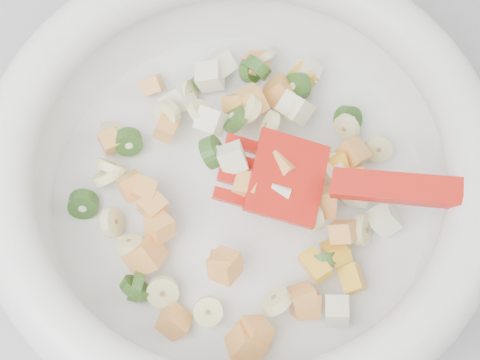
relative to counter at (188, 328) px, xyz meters
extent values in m
cube|color=gray|center=(0.00, 0.00, 0.00)|extent=(2.00, 0.60, 0.90)
cylinder|color=white|center=(0.08, 0.00, 0.46)|extent=(0.34, 0.34, 0.02)
torus|color=white|center=(0.08, 0.00, 0.54)|extent=(0.41, 0.41, 0.05)
cylinder|color=#FFFCAA|center=(0.09, 0.06, 0.51)|extent=(0.03, 0.03, 0.02)
cylinder|color=#FFFCAA|center=(-0.02, 0.07, 0.48)|extent=(0.03, 0.03, 0.02)
cylinder|color=#FFFCAA|center=(-0.03, 0.04, 0.49)|extent=(0.03, 0.03, 0.03)
cylinder|color=#FFFCAA|center=(-0.03, 0.03, 0.49)|extent=(0.03, 0.03, 0.03)
cylinder|color=#FFFCAA|center=(0.05, 0.10, 0.48)|extent=(0.02, 0.03, 0.03)
cylinder|color=#FFFCAA|center=(0.13, -0.04, 0.50)|extent=(0.02, 0.03, 0.03)
cylinder|color=#FFFCAA|center=(0.03, 0.07, 0.50)|extent=(0.03, 0.03, 0.03)
cylinder|color=#FFFCAA|center=(0.17, -0.05, 0.49)|extent=(0.03, 0.03, 0.03)
cylinder|color=#FFFCAA|center=(0.20, 0.02, 0.48)|extent=(0.03, 0.03, 0.03)
cylinder|color=#FFFCAA|center=(0.16, 0.00, 0.50)|extent=(0.03, 0.03, 0.03)
cylinder|color=#FFFCAA|center=(0.13, 0.06, 0.50)|extent=(0.02, 0.03, 0.03)
cylinder|color=#FFFCAA|center=(-0.03, -0.01, 0.49)|extent=(0.02, 0.03, 0.03)
cylinder|color=#FFFCAA|center=(0.03, -0.10, 0.48)|extent=(0.03, 0.03, 0.02)
cylinder|color=#FFFCAA|center=(0.11, 0.04, 0.51)|extent=(0.03, 0.03, 0.03)
cylinder|color=#FFFCAA|center=(-0.02, -0.04, 0.49)|extent=(0.03, 0.03, 0.03)
cylinder|color=#FFFCAA|center=(0.12, 0.13, 0.49)|extent=(0.04, 0.03, 0.03)
cylinder|color=#FFFCAA|center=(0.09, -0.10, 0.49)|extent=(0.03, 0.03, 0.03)
cylinder|color=#FFFCAA|center=(0.05, 0.07, 0.50)|extent=(0.03, 0.03, 0.03)
cylinder|color=#FFFCAA|center=(0.18, 0.04, 0.49)|extent=(0.02, 0.03, 0.03)
cylinder|color=#FFFCAA|center=(0.00, -0.08, 0.48)|extent=(0.04, 0.03, 0.03)
cube|color=#FFB350|center=(0.02, 0.06, 0.49)|extent=(0.03, 0.02, 0.02)
cube|color=#FFB350|center=(0.01, -0.10, 0.48)|extent=(0.03, 0.03, 0.03)
cube|color=#FFB350|center=(0.11, 0.00, 0.52)|extent=(0.03, 0.03, 0.03)
cube|color=#FFB350|center=(0.11, 0.12, 0.49)|extent=(0.03, 0.02, 0.03)
cube|color=#FFB350|center=(-0.03, 0.06, 0.49)|extent=(0.02, 0.02, 0.02)
cube|color=#FFB350|center=(0.05, -0.07, 0.50)|extent=(0.03, 0.04, 0.03)
cube|color=#FFB350|center=(0.13, 0.08, 0.49)|extent=(0.04, 0.03, 0.04)
cube|color=#FFB350|center=(0.00, 0.01, 0.50)|extent=(0.03, 0.03, 0.02)
cube|color=#FFB350|center=(0.06, -0.13, 0.48)|extent=(0.03, 0.03, 0.04)
cube|color=#FFB350|center=(0.14, -0.03, 0.50)|extent=(0.03, 0.03, 0.03)
cube|color=#FFB350|center=(0.08, -0.01, 0.52)|extent=(0.03, 0.03, 0.03)
cube|color=#FFB350|center=(0.05, -0.07, 0.50)|extent=(0.02, 0.03, 0.02)
cube|color=#FFB350|center=(0.10, 0.07, 0.50)|extent=(0.03, 0.03, 0.03)
cube|color=#FFB350|center=(0.00, -0.01, 0.50)|extent=(0.03, 0.03, 0.02)
cube|color=#FFB350|center=(0.09, 0.07, 0.49)|extent=(0.03, 0.04, 0.04)
cube|color=#FFB350|center=(-0.01, -0.05, 0.49)|extent=(0.04, 0.03, 0.04)
cube|color=#FFB350|center=(0.11, -0.11, 0.48)|extent=(0.03, 0.03, 0.03)
cube|color=#FFB350|center=(0.17, 0.01, 0.49)|extent=(0.04, 0.03, 0.04)
cube|color=#FFB350|center=(-0.01, 0.01, 0.50)|extent=(0.03, 0.03, 0.03)
cube|color=#FFB350|center=(0.07, -0.12, 0.49)|extent=(0.03, 0.03, 0.04)
cube|color=#FFB350|center=(0.01, 0.12, 0.48)|extent=(0.02, 0.02, 0.03)
cube|color=#FFB350|center=(0.15, -0.06, 0.50)|extent=(0.03, 0.03, 0.03)
cube|color=#FFB350|center=(0.11, -0.10, 0.48)|extent=(0.02, 0.03, 0.03)
cube|color=#FFB350|center=(0.01, -0.03, 0.50)|extent=(0.03, 0.03, 0.03)
cylinder|color=#4D9E34|center=(0.14, 0.09, 0.49)|extent=(0.03, 0.03, 0.03)
cylinder|color=#4D9E34|center=(0.06, 0.11, 0.48)|extent=(0.03, 0.03, 0.03)
cylinder|color=#4D9E34|center=(-0.06, 0.01, 0.48)|extent=(0.03, 0.03, 0.03)
cylinder|color=#4D9E34|center=(0.13, -0.07, 0.49)|extent=(0.03, 0.02, 0.03)
cylinder|color=#4D9E34|center=(0.11, 0.11, 0.49)|extent=(0.03, 0.04, 0.03)
cylinder|color=#4D9E34|center=(0.08, 0.06, 0.50)|extent=(0.03, 0.03, 0.03)
cylinder|color=#4D9E34|center=(0.06, 0.02, 0.52)|extent=(0.03, 0.03, 0.03)
cylinder|color=#4D9E34|center=(0.18, 0.05, 0.48)|extent=(0.03, 0.03, 0.03)
cylinder|color=#4D9E34|center=(-0.01, 0.06, 0.49)|extent=(0.04, 0.02, 0.04)
cylinder|color=#4D9E34|center=(-0.02, -0.07, 0.48)|extent=(0.03, 0.03, 0.03)
cylinder|color=#4D9E34|center=(0.11, 0.12, 0.48)|extent=(0.03, 0.03, 0.03)
cylinder|color=#4D9E34|center=(-0.02, -0.07, 0.48)|extent=(0.02, 0.03, 0.03)
cube|color=white|center=(0.07, 0.11, 0.49)|extent=(0.03, 0.02, 0.03)
cube|color=white|center=(0.16, 0.00, 0.50)|extent=(0.02, 0.03, 0.03)
cube|color=white|center=(0.16, 0.11, 0.48)|extent=(0.03, 0.03, 0.03)
cube|color=white|center=(0.08, 0.12, 0.49)|extent=(0.03, 0.04, 0.03)
cube|color=white|center=(0.17, -0.02, 0.50)|extent=(0.03, 0.03, 0.02)
cube|color=white|center=(0.17, -0.02, 0.49)|extent=(0.03, 0.03, 0.03)
cube|color=white|center=(0.14, 0.06, 0.50)|extent=(0.04, 0.03, 0.03)
cube|color=white|center=(0.06, 0.06, 0.51)|extent=(0.03, 0.03, 0.03)
cube|color=white|center=(0.04, 0.09, 0.48)|extent=(0.04, 0.03, 0.04)
cube|color=white|center=(0.14, -0.12, 0.48)|extent=(0.02, 0.03, 0.02)
cube|color=white|center=(0.10, -0.02, 0.52)|extent=(0.02, 0.03, 0.02)
cube|color=white|center=(0.06, -0.12, 0.48)|extent=(0.03, 0.03, 0.03)
cube|color=white|center=(0.19, -0.05, 0.48)|extent=(0.03, 0.03, 0.03)
cube|color=white|center=(0.07, 0.01, 0.52)|extent=(0.03, 0.03, 0.03)
cube|color=yellow|center=(0.16, 0.00, 0.50)|extent=(0.02, 0.02, 0.02)
cube|color=yellow|center=(0.14, -0.07, 0.49)|extent=(0.02, 0.03, 0.02)
cube|color=yellow|center=(0.15, 0.10, 0.48)|extent=(0.03, 0.03, 0.02)
cube|color=yellow|center=(0.18, -0.01, 0.49)|extent=(0.02, 0.02, 0.02)
cube|color=yellow|center=(0.15, -0.09, 0.48)|extent=(0.02, 0.02, 0.02)
cube|color=yellow|center=(0.12, -0.08, 0.49)|extent=(0.03, 0.03, 0.02)
cube|color=red|center=(0.11, -0.01, 0.52)|extent=(0.08, 0.09, 0.03)
cube|color=red|center=(0.08, 0.02, 0.52)|extent=(0.03, 0.02, 0.01)
cube|color=red|center=(0.08, 0.01, 0.52)|extent=(0.03, 0.02, 0.01)
cube|color=red|center=(0.07, -0.01, 0.52)|extent=(0.03, 0.02, 0.01)
cube|color=red|center=(0.07, -0.02, 0.52)|extent=(0.03, 0.02, 0.01)
cube|color=red|center=(0.24, -0.06, 0.55)|extent=(0.20, 0.10, 0.06)
camera|label=1|loc=(0.04, -0.24, 1.06)|focal=55.00mm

